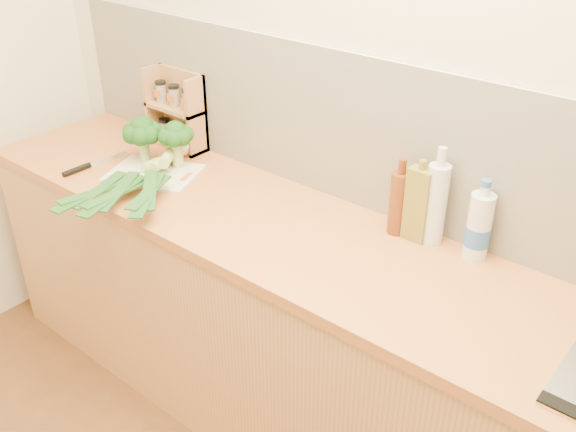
{
  "coord_description": "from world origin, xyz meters",
  "views": [
    {
      "loc": [
        0.97,
        -0.24,
        2.01
      ],
      "look_at": [
        -0.13,
        1.1,
        1.02
      ],
      "focal_mm": 40.0,
      "sensor_mm": 36.0,
      "label": 1
    }
  ],
  "objects": [
    {
      "name": "spice_rack",
      "position": [
        -1.01,
        1.44,
        1.04
      ],
      "size": [
        0.27,
        0.11,
        0.33
      ],
      "color": "#B77D4E",
      "rests_on": "counter"
    },
    {
      "name": "amber_bottle",
      "position": [
        0.08,
        1.41,
        1.01
      ],
      "size": [
        0.06,
        0.06,
        0.27
      ],
      "color": "#5F2E12",
      "rests_on": "counter"
    },
    {
      "name": "oil_tin",
      "position": [
        0.15,
        1.41,
        1.03
      ],
      "size": [
        0.08,
        0.05,
        0.28
      ],
      "color": "olive",
      "rests_on": "counter"
    },
    {
      "name": "chefs_knife",
      "position": [
        -1.13,
        1.04,
        0.91
      ],
      "size": [
        0.04,
        0.31,
        0.02
      ],
      "rotation": [
        0.0,
        0.0,
        -0.01
      ],
      "color": "silver",
      "rests_on": "counter"
    },
    {
      "name": "leek_mid",
      "position": [
        -0.84,
        1.15,
        0.95
      ],
      "size": [
        0.24,
        0.68,
        0.04
      ],
      "rotation": [
        0.0,
        0.0,
        0.27
      ],
      "color": "white",
      "rests_on": "chopping_board"
    },
    {
      "name": "counter",
      "position": [
        0.0,
        1.2,
        0.45
      ],
      "size": [
        3.2,
        0.62,
        0.9
      ],
      "color": "tan",
      "rests_on": "ground"
    },
    {
      "name": "chopping_board",
      "position": [
        -0.88,
        1.18,
        0.91
      ],
      "size": [
        0.41,
        0.36,
        0.01
      ],
      "primitive_type": "cube",
      "rotation": [
        0.0,
        0.0,
        0.38
      ],
      "color": "beige",
      "rests_on": "counter"
    },
    {
      "name": "broccoli_right",
      "position": [
        -0.85,
        1.28,
        1.04
      ],
      "size": [
        0.14,
        0.14,
        0.19
      ],
      "color": "#99AE66",
      "rests_on": "chopping_board"
    },
    {
      "name": "water_bottle",
      "position": [
        0.35,
        1.44,
        1.0
      ],
      "size": [
        0.08,
        0.08,
        0.25
      ],
      "color": "silver",
      "rests_on": "counter"
    },
    {
      "name": "broccoli_left",
      "position": [
        -0.98,
        1.22,
        1.04
      ],
      "size": [
        0.16,
        0.16,
        0.19
      ],
      "color": "#99AE66",
      "rests_on": "chopping_board"
    },
    {
      "name": "glass_bottle",
      "position": [
        0.2,
        1.43,
        1.04
      ],
      "size": [
        0.07,
        0.07,
        0.33
      ],
      "color": "silver",
      "rests_on": "counter"
    },
    {
      "name": "leek_front",
      "position": [
        -0.9,
        1.17,
        0.93
      ],
      "size": [
        0.12,
        0.73,
        0.04
      ],
      "rotation": [
        0.0,
        0.0,
        0.08
      ],
      "color": "white",
      "rests_on": "chopping_board"
    },
    {
      "name": "room_shell",
      "position": [
        0.0,
        1.49,
        1.17
      ],
      "size": [
        3.5,
        3.5,
        3.5
      ],
      "color": "beige",
      "rests_on": "ground"
    },
    {
      "name": "leek_back",
      "position": [
        -0.81,
        1.18,
        0.97
      ],
      "size": [
        0.45,
        0.59,
        0.04
      ],
      "rotation": [
        0.0,
        0.0,
        0.63
      ],
      "color": "white",
      "rests_on": "chopping_board"
    }
  ]
}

